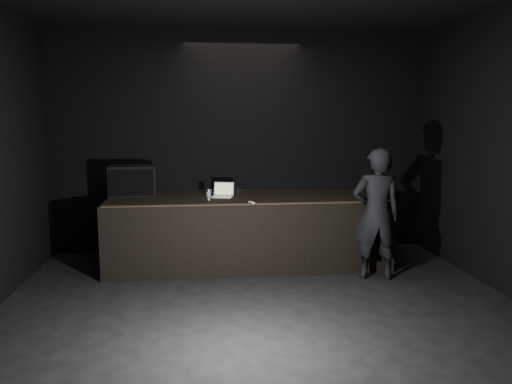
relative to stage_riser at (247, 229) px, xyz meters
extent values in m
plane|color=black|center=(0.00, -2.73, -0.50)|extent=(7.00, 7.00, 0.00)
cube|color=black|center=(0.00, 0.77, 1.25)|extent=(6.00, 0.10, 3.50)
cube|color=black|center=(0.00, -6.23, 1.25)|extent=(6.00, 0.10, 3.50)
cube|color=black|center=(0.00, 0.00, 0.00)|extent=(4.00, 1.50, 1.00)
cube|color=brown|center=(0.00, -0.71, 0.51)|extent=(3.92, 0.10, 0.01)
cube|color=black|center=(-1.67, 0.23, 0.72)|extent=(0.70, 0.51, 0.45)
cube|color=black|center=(-1.66, -0.02, 0.72)|extent=(0.63, 0.06, 0.39)
cylinder|color=black|center=(-0.28, 0.54, 0.51)|extent=(0.85, 0.04, 0.02)
cube|color=white|center=(-0.36, -0.07, 0.51)|extent=(0.34, 0.27, 0.01)
cube|color=silver|center=(-0.36, -0.07, 0.52)|extent=(0.27, 0.18, 0.00)
cube|color=white|center=(-0.33, 0.06, 0.61)|extent=(0.30, 0.13, 0.19)
cube|color=#B8C83B|center=(-0.33, 0.05, 0.61)|extent=(0.26, 0.11, 0.15)
cylinder|color=silver|center=(-0.56, -0.30, 0.58)|extent=(0.06, 0.06, 0.16)
cylinder|color=navy|center=(-0.56, -0.30, 0.58)|extent=(0.07, 0.07, 0.07)
cylinder|color=#A51E0F|center=(-0.56, -0.30, 0.54)|extent=(0.07, 0.07, 0.01)
cylinder|color=white|center=(-0.11, 0.25, 0.55)|extent=(0.08, 0.08, 0.10)
cube|color=white|center=(0.01, -0.65, 0.51)|extent=(0.08, 0.14, 0.03)
imported|color=black|center=(1.65, -0.95, 0.38)|extent=(0.70, 0.52, 1.76)
camera|label=1|loc=(-0.64, -7.24, 1.63)|focal=35.00mm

